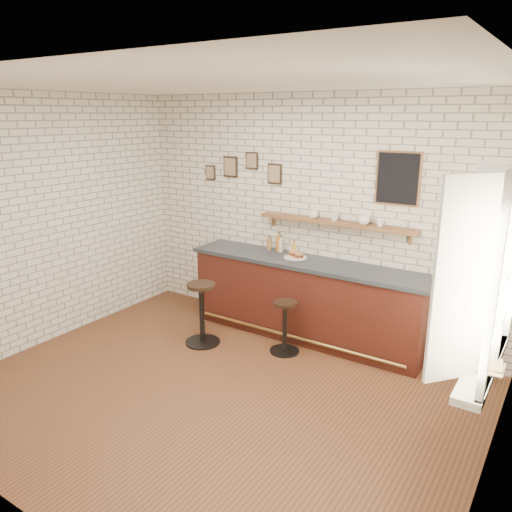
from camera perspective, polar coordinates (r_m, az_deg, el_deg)
The scene contains 21 objects.
ground at distance 5.30m, azimuth -4.80°, elevation -15.32°, with size 5.00×5.00×0.00m, color brown.
bar_counter at distance 6.29m, azimuth 5.71°, elevation -4.94°, with size 3.10×0.65×1.01m.
sandwich_plate at distance 6.24m, azimuth 4.52°, elevation -0.15°, with size 0.28×0.28×0.01m, color white.
ciabatta_sandwich at distance 6.23m, azimuth 4.61°, elevation 0.23°, with size 0.23×0.15×0.08m.
potato_chips at distance 6.25m, azimuth 4.42°, elevation -0.07°, with size 0.27×0.20×0.00m.
bitters_bottle_brown at distance 6.58m, azimuth 1.51°, elevation 1.37°, with size 0.06×0.06×0.19m.
bitters_bottle_white at distance 6.48m, azimuth 2.86°, elevation 1.23°, with size 0.06×0.06×0.21m.
bitters_bottle_amber at distance 6.50m, azimuth 2.58°, elevation 1.44°, with size 0.06×0.06×0.26m.
condiment_bottle_yellow at distance 6.40m, azimuth 4.35°, elevation 0.88°, with size 0.06×0.06×0.18m.
bar_stool_left at distance 6.16m, azimuth -6.21°, elevation -6.33°, with size 0.43×0.43×0.78m.
bar_stool_right at distance 5.94m, azimuth 3.32°, elevation -7.90°, with size 0.35×0.35×0.64m.
wall_shelf at distance 6.09m, azimuth 9.00°, elevation 3.77°, with size 2.00×0.18×0.18m.
shelf_cup_a at distance 6.19m, azimuth 6.56°, elevation 4.73°, with size 0.12×0.12×0.10m, color white.
shelf_cup_b at distance 6.07m, azimuth 8.98°, elevation 4.41°, with size 0.10×0.10×0.09m, color white.
shelf_cup_c at distance 5.93m, azimuth 12.25°, elevation 4.03°, with size 0.14×0.14×0.11m, color white.
shelf_cup_d at distance 5.87m, azimuth 14.01°, elevation 3.72°, with size 0.10×0.10×0.09m, color white.
back_wall_decor at distance 6.14m, azimuth 8.05°, elevation 9.28°, with size 2.96×0.02×0.56m.
window_sill at distance 4.28m, azimuth 24.56°, elevation -11.16°, with size 0.20×1.35×0.06m.
casement_window at distance 4.02m, azimuth 25.19°, elevation -1.44°, with size 0.40×1.30×1.56m.
book_lower at distance 4.14m, azimuth 24.04°, elevation -11.37°, with size 0.18×0.24×0.02m, color tan.
book_upper at distance 4.16m, azimuth 24.13°, elevation -10.97°, with size 0.16×0.22×0.02m, color tan.
Camera 1 is at (2.83, -3.53, 2.75)m, focal length 35.00 mm.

